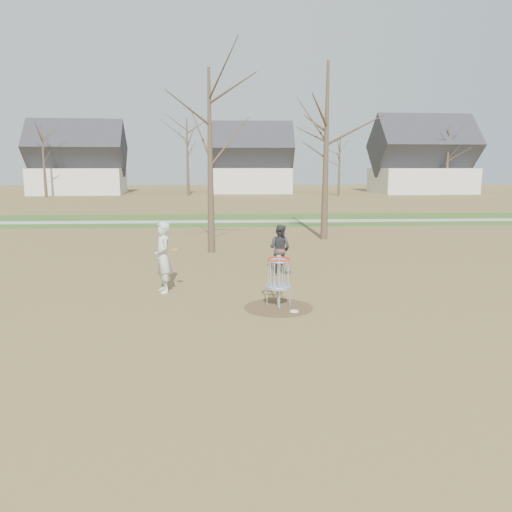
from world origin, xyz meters
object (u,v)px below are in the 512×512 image
(disc_grounded, at_px, (294,311))
(player_standing, at_px, (163,257))
(disc_golf_basket, at_px, (279,273))
(player_throwing, at_px, (280,249))

(disc_grounded, bearing_deg, player_standing, 147.90)
(player_standing, relative_size, disc_golf_basket, 1.53)
(player_standing, bearing_deg, player_throwing, 103.52)
(disc_golf_basket, bearing_deg, player_throwing, 83.67)
(player_throwing, xyz_separation_m, disc_grounded, (-0.12, -4.72, -0.81))
(player_standing, relative_size, disc_grounded, 9.40)
(player_standing, height_order, disc_grounded, player_standing)
(player_standing, relative_size, player_throwing, 1.24)
(player_throwing, relative_size, disc_golf_basket, 1.23)
(player_throwing, xyz_separation_m, disc_golf_basket, (-0.48, -4.31, 0.08))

